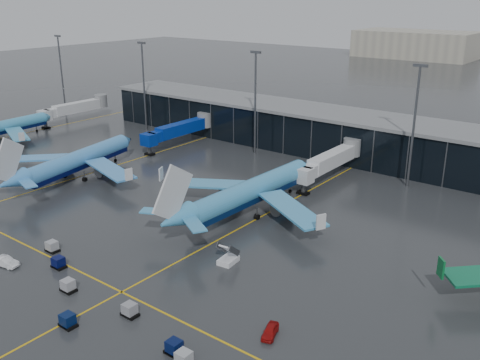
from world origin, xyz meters
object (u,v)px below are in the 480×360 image
Objects in this scene: airliner_klm_near at (252,178)px; service_van_white at (5,261)px; service_van_red at (270,331)px; airliner_klm_west at (1,120)px; mobile_airstair at (228,258)px; baggage_carts at (110,309)px; airliner_arkefly at (78,149)px.

airliner_klm_near is 9.70× the size of service_van_white.
service_van_white reaches higher than service_van_red.
airliner_klm_west is 8.21× the size of service_van_white.
service_van_white is (68.15, -38.46, -4.92)m from airliner_klm_west.
airliner_klm_west is 78.41m from service_van_white.
mobile_airstair is at bearing -63.07° from service_van_white.
baggage_carts is 20.73m from service_van_red.
airliner_klm_west is at bearing 157.73° from baggage_carts.
service_van_red is at bearing -48.27° from airliner_klm_near.
service_van_white is (-22.43, -1.36, -0.02)m from baggage_carts.
airliner_klm_near is 12.63× the size of mobile_airstair.
airliner_klm_west is at bearing -177.62° from airliner_klm_near.
service_van_white is at bearing -176.53° from baggage_carts.
airliner_klm_near reaches higher than baggage_carts.
airliner_klm_west is 0.85× the size of airliner_klm_near.
service_van_red is (109.37, -28.34, -5.03)m from airliner_klm_west.
mobile_airstair is (3.39, 19.85, 0.01)m from baggage_carts.
baggage_carts is 20.14m from mobile_airstair.
baggage_carts is 22.47m from service_van_white.
mobile_airstair is at bearing -14.66° from airliner_klm_west.
airliner_arkefly is 0.98× the size of baggage_carts.
airliner_klm_near is at bearing 111.37° from service_van_red.
service_van_white is (-16.70, -39.38, -5.95)m from airliner_klm_near.
service_van_red is (15.40, -11.09, -0.14)m from mobile_airstair.
mobile_airstair is at bearing -24.32° from airliner_arkefly.
baggage_carts is (47.63, -30.89, -5.61)m from airliner_arkefly.
airliner_klm_near reaches higher than service_van_white.
airliner_arkefly is at bearing 25.53° from service_van_white.
baggage_carts is 9.40× the size of service_van_white.
airliner_klm_near reaches higher than service_van_red.
service_van_red is at bearing 25.02° from baggage_carts.
mobile_airstair reaches higher than service_van_red.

